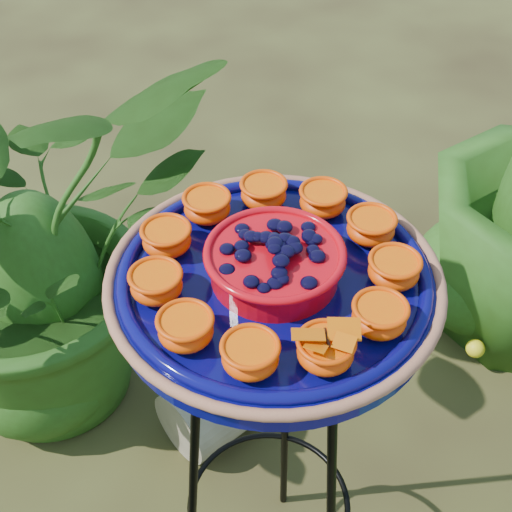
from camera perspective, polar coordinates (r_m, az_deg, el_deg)
name	(u,v)px	position (r m, az deg, el deg)	size (l,w,h in m)	color
tripod_stand	(270,437)	(1.22, 1.16, -14.25)	(0.40, 0.40, 0.84)	black
feeder_dish	(274,277)	(0.93, 1.47, -1.70)	(0.56, 0.56, 0.10)	#070753
driftwood_log	(266,370)	(1.84, 0.84, -9.10)	(0.19, 0.19, 0.56)	tan
shrub_back_left	(31,241)	(1.69, -17.53, 1.15)	(0.84, 0.73, 0.94)	#244A13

